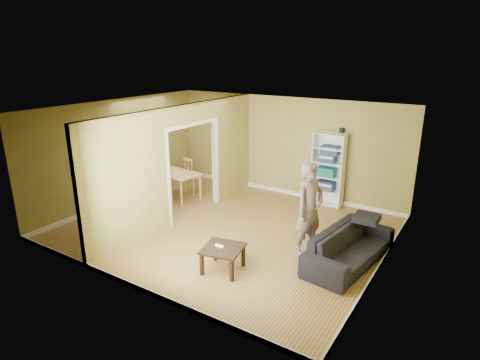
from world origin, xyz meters
name	(u,v)px	position (x,y,z in m)	size (l,w,h in m)	color
room_shell	(227,172)	(0.00, 0.00, 1.30)	(6.50, 6.50, 6.50)	olive
partition	(183,164)	(-1.20, 0.00, 1.30)	(0.22, 5.50, 2.60)	#A0943F
wall_speaker	(342,130)	(1.50, 2.69, 1.90)	(0.10, 0.10, 0.10)	black
sofa	(350,242)	(2.70, -0.01, 0.41)	(0.93, 2.17, 0.82)	black
person	(310,202)	(1.91, -0.09, 1.06)	(0.60, 0.77, 2.11)	slate
bookshelf	(329,169)	(1.28, 2.60, 0.92)	(0.77, 0.34, 1.83)	white
paper_box_navy_a	(326,185)	(1.24, 2.56, 0.50)	(0.44, 0.28, 0.22)	navy
paper_box_teal	(327,172)	(1.24, 2.56, 0.86)	(0.43, 0.28, 0.22)	#0A554A
paper_box_navy_b	(328,158)	(1.25, 2.56, 1.21)	(0.40, 0.26, 0.20)	navy
paper_box_navy_c	(330,150)	(1.30, 2.56, 1.43)	(0.42, 0.27, 0.21)	navy
coffee_table	(223,251)	(0.92, -1.48, 0.38)	(0.67, 0.67, 0.44)	black
game_controller	(220,246)	(0.85, -1.48, 0.46)	(0.16, 0.04, 0.03)	white
dining_table	(177,176)	(-2.18, 0.87, 0.63)	(1.13, 0.75, 0.70)	tan
chair_left	(158,177)	(-2.91, 0.94, 0.44)	(0.40, 0.40, 0.87)	#D7AF82
chair_near	(162,187)	(-2.11, 0.24, 0.50)	(0.46, 0.46, 1.01)	tan
chair_far	(193,175)	(-2.16, 1.52, 0.49)	(0.45, 0.45, 0.98)	tan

